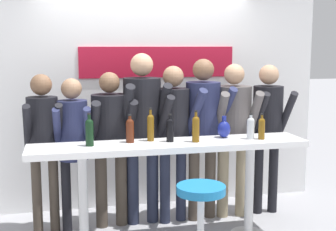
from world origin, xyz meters
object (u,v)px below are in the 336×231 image
(bar_stool, at_px, (201,214))
(wine_bottle_5, at_px, (89,131))
(wine_bottle_0, at_px, (262,127))
(wine_bottle_4, at_px, (251,127))
(wine_bottle_1, at_px, (170,129))
(wine_bottle_3, at_px, (130,129))
(person_rightmost, at_px, (268,122))
(person_center_right, at_px, (174,126))
(person_center_left, at_px, (110,133))
(decorative_vase, at_px, (224,129))
(person_left, at_px, (73,137))
(wine_bottle_6, at_px, (196,128))
(person_center, at_px, (142,120))
(person_far_right, at_px, (234,124))
(tasting_table, at_px, (170,159))
(person_far_left, at_px, (43,135))
(wine_bottle_2, at_px, (151,126))
(person_right, at_px, (203,121))

(bar_stool, relative_size, wine_bottle_5, 2.48)
(wine_bottle_0, distance_m, wine_bottle_4, 0.11)
(wine_bottle_1, bearing_deg, wine_bottle_3, 172.14)
(person_rightmost, bearing_deg, person_center_right, -177.31)
(person_center_left, bearing_deg, bar_stool, -65.79)
(decorative_vase, bearing_deg, person_left, 164.70)
(person_center_right, distance_m, wine_bottle_6, 0.58)
(wine_bottle_3, bearing_deg, person_center_right, 39.92)
(person_center_right, bearing_deg, wine_bottle_5, -161.18)
(person_rightmost, height_order, wine_bottle_6, person_rightmost)
(bar_stool, relative_size, person_center, 0.41)
(person_center_right, bearing_deg, person_far_right, -9.83)
(person_left, relative_size, wine_bottle_3, 5.91)
(tasting_table, distance_m, person_rightmost, 1.42)
(person_far_right, bearing_deg, bar_stool, -117.80)
(person_center, bearing_deg, wine_bottle_4, -33.95)
(person_rightmost, distance_m, wine_bottle_4, 0.75)
(tasting_table, height_order, wine_bottle_3, wine_bottle_3)
(person_center_left, bearing_deg, person_rightmost, -3.47)
(person_rightmost, xyz_separation_m, wine_bottle_5, (-2.03, -0.55, 0.08))
(decorative_vase, bearing_deg, person_far_left, 166.10)
(wine_bottle_2, distance_m, wine_bottle_3, 0.21)
(person_rightmost, bearing_deg, wine_bottle_6, -148.60)
(bar_stool, bearing_deg, wine_bottle_3, 124.69)
(person_far_right, bearing_deg, person_center_left, -176.52)
(wine_bottle_3, distance_m, decorative_vase, 0.96)
(person_far_right, height_order, wine_bottle_3, person_far_right)
(decorative_vase, bearing_deg, wine_bottle_3, -178.71)
(wine_bottle_1, xyz_separation_m, decorative_vase, (0.57, 0.07, -0.04))
(person_left, xyz_separation_m, wine_bottle_4, (1.71, -0.53, 0.13))
(person_center_right, xyz_separation_m, person_far_right, (0.69, 0.01, -0.00))
(wine_bottle_2, height_order, wine_bottle_4, wine_bottle_2)
(person_center_right, bearing_deg, wine_bottle_0, -48.90)
(person_far_left, bearing_deg, tasting_table, -27.76)
(bar_stool, relative_size, person_far_left, 0.46)
(person_center_left, distance_m, person_center_right, 0.68)
(person_left, relative_size, decorative_vase, 7.28)
(bar_stool, distance_m, person_rightmost, 1.75)
(person_left, bearing_deg, person_center_left, 10.16)
(person_far_right, bearing_deg, wine_bottle_3, -155.17)
(person_center, bearing_deg, person_left, -177.46)
(person_far_right, distance_m, wine_bottle_6, 0.84)
(person_center_left, distance_m, person_rightmost, 1.78)
(bar_stool, xyz_separation_m, person_right, (0.38, 1.18, 0.60))
(person_far_left, xyz_separation_m, person_rightmost, (2.46, 0.02, 0.04))
(bar_stool, xyz_separation_m, person_center_right, (0.05, 1.16, 0.56))
(bar_stool, bearing_deg, person_center_left, 117.81)
(person_right, distance_m, wine_bottle_6, 0.64)
(person_center, bearing_deg, wine_bottle_0, -32.89)
(tasting_table, xyz_separation_m, wine_bottle_6, (0.25, -0.03, 0.30))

